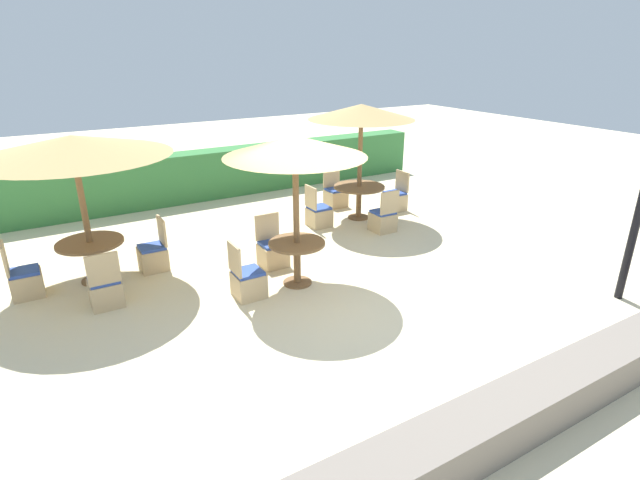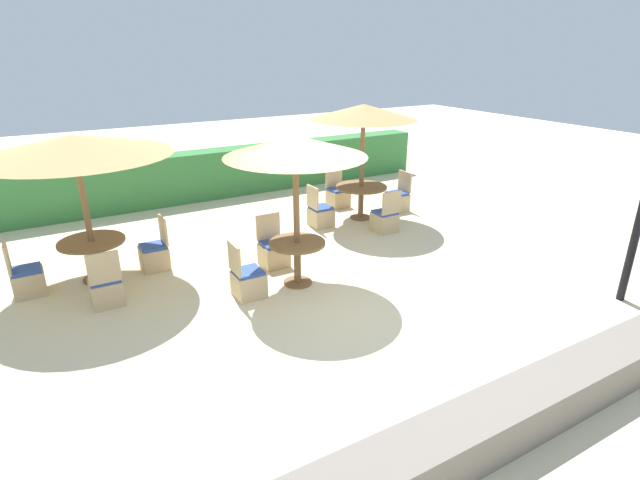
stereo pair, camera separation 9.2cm
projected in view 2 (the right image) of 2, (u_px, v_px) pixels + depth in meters
name	position (u px, v px, depth m)	size (l,w,h in m)	color
ground_plane	(340.00, 307.00, 7.64)	(40.00, 40.00, 0.00)	beige
hedge_row	(201.00, 175.00, 12.82)	(13.00, 0.70, 1.21)	#387A3D
stone_border	(505.00, 418.00, 5.03)	(10.00, 0.56, 0.48)	slate
parasol_back_right	(364.00, 112.00, 10.68)	(2.32, 2.32, 2.56)	brown
round_table_back_right	(361.00, 192.00, 11.33)	(1.16, 1.16, 0.76)	brown
patio_chair_back_right_south	(385.00, 220.00, 10.64)	(0.46, 0.46, 0.93)	tan
patio_chair_back_right_east	(397.00, 200.00, 12.01)	(0.46, 0.46, 0.93)	tan
patio_chair_back_right_west	(320.00, 215.00, 10.94)	(0.46, 0.46, 0.93)	tan
patio_chair_back_right_north	(338.00, 196.00, 12.30)	(0.46, 0.46, 0.93)	tan
parasol_back_left	(74.00, 145.00, 7.69)	(2.98, 2.98, 2.47)	brown
round_table_back_left	(93.00, 249.00, 8.33)	(1.07, 1.07, 0.72)	brown
patio_chair_back_left_west	(27.00, 279.00, 7.94)	(0.46, 0.46, 0.93)	tan
patio_chair_back_left_south	(106.00, 289.00, 7.63)	(0.46, 0.46, 0.93)	tan
patio_chair_back_left_east	(155.00, 255.00, 8.88)	(0.46, 0.46, 0.93)	tan
parasol_center	(295.00, 147.00, 7.57)	(2.23, 2.23, 2.47)	brown
round_table_center	(297.00, 253.00, 8.20)	(0.93, 0.93, 0.75)	brown
patio_chair_center_north	(273.00, 252.00, 9.01)	(0.46, 0.46, 0.93)	tan
patio_chair_center_west	(248.00, 281.00, 7.88)	(0.46, 0.46, 0.93)	tan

